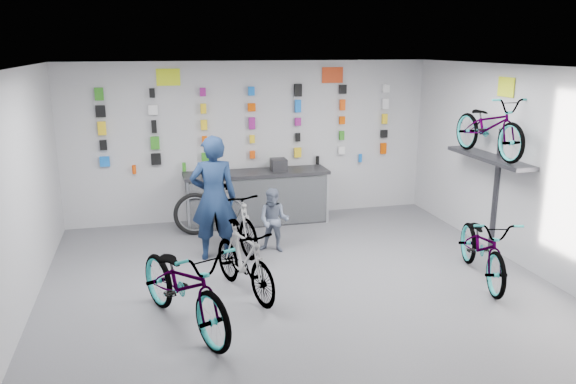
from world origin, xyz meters
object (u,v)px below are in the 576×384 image
object	(u,v)px
customer	(274,220)
counter	(257,198)
bike_right	(483,246)
bike_service	(234,219)
bike_left	(184,284)
bike_center	(244,260)
clerk	(214,198)

from	to	relation	value
customer	counter	bearing A→B (deg)	114.79
bike_right	bike_service	size ratio (longest dim) A/B	1.08
bike_left	bike_center	size ratio (longest dim) A/B	1.28
counter	clerk	bearing A→B (deg)	-121.66
bike_center	bike_right	bearing A→B (deg)	-23.79
bike_service	bike_center	bearing A→B (deg)	-109.29
bike_service	clerk	distance (m)	0.65
bike_right	bike_left	bearing A→B (deg)	-159.72
counter	bike_left	distance (m)	4.13
bike_center	customer	size ratio (longest dim) A/B	1.54
bike_center	customer	distance (m)	1.67
counter	bike_left	bearing A→B (deg)	-113.15
clerk	bike_center	bearing A→B (deg)	102.89
bike_center	bike_left	bearing A→B (deg)	-156.35
bike_left	bike_right	world-z (taller)	bike_left
bike_right	bike_service	bearing A→B (deg)	162.27
counter	bike_center	distance (m)	3.14
bike_left	clerk	world-z (taller)	clerk
bike_service	counter	bearing A→B (deg)	49.69
counter	customer	bearing A→B (deg)	-91.03
bike_left	counter	bearing A→B (deg)	43.50
bike_center	bike_service	size ratio (longest dim) A/B	0.94
bike_right	customer	world-z (taller)	customer
counter	bike_service	world-z (taller)	bike_service
clerk	customer	xyz separation A→B (m)	(0.97, 0.05, -0.45)
bike_center	bike_right	size ratio (longest dim) A/B	0.87
bike_left	bike_center	xyz separation A→B (m)	(0.85, 0.75, -0.06)
bike_left	customer	world-z (taller)	bike_left
bike_center	clerk	xyz separation A→B (m)	(-0.22, 1.43, 0.49)
clerk	counter	bearing A→B (deg)	-117.36
counter	bike_service	xyz separation A→B (m)	(-0.63, -1.32, 0.04)
clerk	customer	bearing A→B (deg)	-172.52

